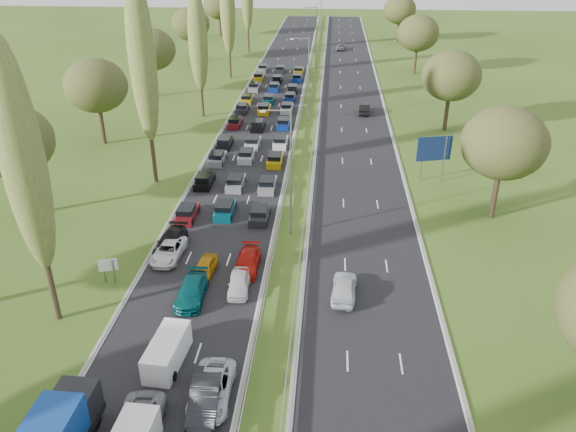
# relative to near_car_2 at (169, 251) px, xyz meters

# --- Properties ---
(ground) EXTENTS (260.00, 260.00, 0.00)m
(ground) POSITION_rel_near_car_2_xyz_m (10.15, 42.08, -0.70)
(ground) COLOR #365019
(ground) RESTS_ON ground
(near_carriageway) EXTENTS (10.50, 215.00, 0.04)m
(near_carriageway) POSITION_rel_near_car_2_xyz_m (3.40, 44.58, -0.70)
(near_carriageway) COLOR black
(near_carriageway) RESTS_ON ground
(far_carriageway) EXTENTS (10.50, 215.00, 0.04)m
(far_carriageway) POSITION_rel_near_car_2_xyz_m (16.90, 44.58, -0.70)
(far_carriageway) COLOR black
(far_carriageway) RESTS_ON ground
(central_reservation) EXTENTS (2.36, 215.00, 0.32)m
(central_reservation) POSITION_rel_near_car_2_xyz_m (10.15, 44.58, -0.15)
(central_reservation) COLOR gray
(central_reservation) RESTS_ON ground
(lamp_columns) EXTENTS (0.18, 140.18, 12.00)m
(lamp_columns) POSITION_rel_near_car_2_xyz_m (10.15, 40.08, 5.30)
(lamp_columns) COLOR gray
(lamp_columns) RESTS_ON ground
(poplar_row) EXTENTS (2.80, 127.80, 22.44)m
(poplar_row) POSITION_rel_near_car_2_xyz_m (-5.85, 30.24, 11.69)
(poplar_row) COLOR #2D2116
(poplar_row) RESTS_ON ground
(woodland_left) EXTENTS (8.00, 166.00, 11.10)m
(woodland_left) POSITION_rel_near_car_2_xyz_m (-16.35, 24.70, 6.98)
(woodland_left) COLOR #2D2116
(woodland_left) RESTS_ON ground
(woodland_right) EXTENTS (8.00, 153.00, 11.10)m
(woodland_right) POSITION_rel_near_car_2_xyz_m (29.65, 28.74, 6.98)
(woodland_right) COLOR #2D2116
(woodland_right) RESTS_ON ground
(traffic_queue_fill) EXTENTS (9.14, 68.45, 0.80)m
(traffic_queue_fill) POSITION_rel_near_car_2_xyz_m (3.37, 39.52, -0.26)
(traffic_queue_fill) COLOR #590F14
(traffic_queue_fill) RESTS_ON ground
(near_car_2) EXTENTS (2.44, 4.96, 1.36)m
(near_car_2) POSITION_rel_near_car_2_xyz_m (0.00, 0.00, 0.00)
(near_car_2) COLOR white
(near_car_2) RESTS_ON near_carriageway
(near_car_3) EXTENTS (2.34, 5.23, 1.49)m
(near_car_3) POSITION_rel_near_car_2_xyz_m (-0.22, 1.45, 0.07)
(near_car_3) COLOR black
(near_car_3) RESTS_ON near_carriageway
(near_car_6) EXTENTS (2.71, 5.39, 1.46)m
(near_car_6) POSITION_rel_near_car_2_xyz_m (3.36, -19.09, 0.05)
(near_car_6) COLOR gray
(near_car_6) RESTS_ON near_carriageway
(near_car_7) EXTENTS (2.12, 4.98, 1.43)m
(near_car_7) POSITION_rel_near_car_2_xyz_m (3.37, -5.81, 0.04)
(near_car_7) COLOR #05494D
(near_car_7) RESTS_ON near_carriageway
(near_car_8) EXTENTS (1.81, 3.94, 1.31)m
(near_car_8) POSITION_rel_near_car_2_xyz_m (3.63, -2.37, -0.02)
(near_car_8) COLOR #BC7F0C
(near_car_8) RESTS_ON near_carriageway
(near_car_9) EXTENTS (2.00, 4.96, 1.60)m
(near_car_9) POSITION_rel_near_car_2_xyz_m (6.70, -16.70, 0.12)
(near_car_9) COLOR black
(near_car_9) RESTS_ON near_carriageway
(near_car_10) EXTENTS (2.41, 5.17, 1.43)m
(near_car_10) POSITION_rel_near_car_2_xyz_m (6.92, -15.85, 0.04)
(near_car_10) COLOR silver
(near_car_10) RESTS_ON near_carriageway
(near_car_11) EXTENTS (1.96, 4.74, 1.37)m
(near_car_11) POSITION_rel_near_car_2_xyz_m (7.01, -1.26, 0.01)
(near_car_11) COLOR #A8130A
(near_car_11) RESTS_ON near_carriageway
(near_car_12) EXTENTS (1.85, 4.10, 1.37)m
(near_car_12) POSITION_rel_near_car_2_xyz_m (6.79, -4.42, 0.01)
(near_car_12) COLOR silver
(near_car_12) RESTS_ON near_carriageway
(far_car_0) EXTENTS (2.21, 4.75, 1.58)m
(far_car_0) POSITION_rel_near_car_2_xyz_m (14.99, -4.52, 0.11)
(far_car_0) COLOR silver
(far_car_0) RESTS_ON far_carriageway
(far_car_1) EXTENTS (1.91, 4.63, 1.49)m
(far_car_1) POSITION_rel_near_car_2_xyz_m (18.67, 44.31, 0.07)
(far_car_1) COLOR black
(far_car_1) RESTS_ON far_carriageway
(far_car_2) EXTENTS (2.51, 4.82, 1.30)m
(far_car_2) POSITION_rel_near_car_2_xyz_m (15.37, 95.63, -0.03)
(far_car_2) COLOR slate
(far_car_2) RESTS_ON far_carriageway
(white_van_rear) EXTENTS (1.84, 4.69, 1.88)m
(white_van_rear) POSITION_rel_near_car_2_xyz_m (3.44, -12.81, 0.27)
(white_van_rear) COLOR white
(white_van_rear) RESTS_ON near_carriageway
(info_sign) EXTENTS (1.44, 0.61, 2.10)m
(info_sign) POSITION_rel_near_car_2_xyz_m (-3.75, -4.04, 0.67)
(info_sign) COLOR gray
(info_sign) RESTS_ON ground
(direction_sign) EXTENTS (3.91, 1.06, 5.20)m
(direction_sign) POSITION_rel_near_car_2_xyz_m (25.05, 18.85, 2.87)
(direction_sign) COLOR gray
(direction_sign) RESTS_ON ground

